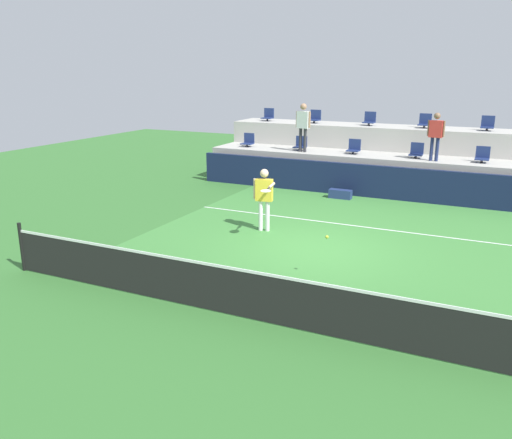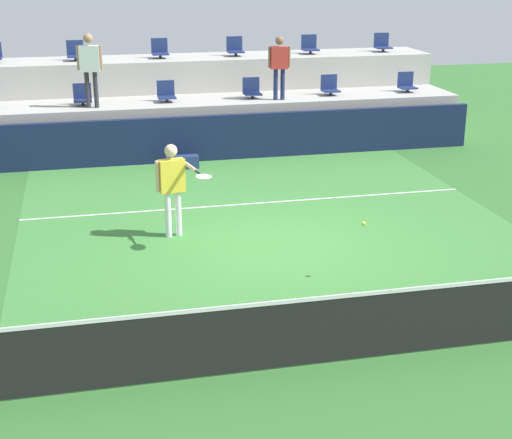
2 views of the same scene
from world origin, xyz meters
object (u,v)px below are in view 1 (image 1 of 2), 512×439
tennis_ball (327,237)px  stadium_chair_lower_mid_left (354,148)px  stadium_chair_upper_mid_right (425,122)px  stadium_chair_lower_far_left (248,141)px  stadium_chair_lower_right (482,156)px  stadium_chair_upper_left (315,118)px  stadium_chair_upper_right (488,125)px  equipment_bag (340,194)px  tennis_player (264,194)px  stadium_chair_upper_mid_left (370,120)px  stadium_chair_lower_left (301,144)px  stadium_chair_lower_mid_right (416,152)px  spectator_leaning_on_rail (303,123)px  stadium_chair_upper_far_left (268,116)px  spectator_in_white (436,132)px

tennis_ball → stadium_chair_lower_mid_left: bearing=102.3°
stadium_chair_lower_mid_left → stadium_chair_upper_mid_right: (2.13, 1.80, 0.85)m
stadium_chair_lower_far_left → stadium_chair_upper_mid_right: 6.70m
stadium_chair_lower_right → stadium_chair_upper_left: size_ratio=1.00×
stadium_chair_upper_left → stadium_chair_upper_right: bearing=0.0°
stadium_chair_lower_mid_left → tennis_ball: stadium_chair_lower_mid_left is taller
stadium_chair_upper_left → equipment_bag: stadium_chair_upper_left is taller
stadium_chair_upper_left → tennis_player: (1.52, -8.16, -1.28)m
stadium_chair_upper_mid_left → stadium_chair_upper_mid_right: same height
stadium_chair_lower_left → stadium_chair_upper_mid_right: size_ratio=1.00×
stadium_chair_upper_mid_left → tennis_ball: (1.88, -10.69, -1.39)m
stadium_chair_upper_right → stadium_chair_lower_mid_right: bearing=-139.0°
stadium_chair_lower_left → stadium_chair_upper_mid_left: stadium_chair_upper_mid_left is taller
stadium_chair_lower_mid_left → spectator_leaning_on_rail: (-1.83, -0.38, 0.85)m
stadium_chair_lower_mid_right → stadium_chair_lower_right: 2.10m
stadium_chair_lower_mid_right → stadium_chair_upper_right: (2.07, 1.80, 0.85)m
stadium_chair_lower_mid_left → stadium_chair_upper_far_left: stadium_chair_upper_far_left is taller
stadium_chair_upper_mid_right → stadium_chair_upper_right: (2.14, 0.00, 0.00)m
stadium_chair_lower_mid_right → spectator_in_white: bearing=-31.6°
spectator_in_white → equipment_bag: 3.69m
spectator_in_white → tennis_ball: (-0.87, -8.51, -1.27)m
spectator_leaning_on_rail → tennis_player: bearing=-78.7°
stadium_chair_upper_far_left → spectator_leaning_on_rail: 3.24m
stadium_chair_lower_far_left → stadium_chair_lower_right: same height
stadium_chair_lower_left → stadium_chair_upper_left: (-0.10, 1.80, 0.85)m
stadium_chair_lower_mid_left → stadium_chair_upper_mid_left: size_ratio=1.00×
stadium_chair_upper_left → spectator_in_white: (4.97, -2.18, -0.12)m
stadium_chair_lower_right → tennis_ball: stadium_chair_lower_right is taller
stadium_chair_lower_far_left → spectator_in_white: size_ratio=0.33×
stadium_chair_upper_mid_right → stadium_chair_lower_left: bearing=-156.7°
stadium_chair_lower_right → spectator_in_white: bearing=-165.4°
stadium_chair_lower_right → equipment_bag: 4.76m
stadium_chair_lower_left → stadium_chair_lower_mid_left: 2.05m
spectator_leaning_on_rail → stadium_chair_upper_right: bearing=19.7°
equipment_bag → stadium_chair_lower_far_left: bearing=157.1°
stadium_chair_upper_left → spectator_in_white: bearing=-23.7°
stadium_chair_upper_left → stadium_chair_upper_right: same height
stadium_chair_lower_mid_left → spectator_leaning_on_rail: bearing=-168.1°
stadium_chair_upper_far_left → stadium_chair_upper_mid_right: size_ratio=1.00×
stadium_chair_upper_left → stadium_chair_upper_mid_left: same height
stadium_chair_lower_mid_right → stadium_chair_upper_mid_right: (-0.07, 1.80, 0.85)m
stadium_chair_lower_mid_left → stadium_chair_upper_right: (4.27, 1.80, 0.85)m
stadium_chair_lower_far_left → stadium_chair_upper_mid_left: 4.77m
stadium_chair_lower_far_left → spectator_in_white: (7.08, -0.38, 0.73)m
stadium_chair_lower_left → tennis_ball: bearing=-65.8°
stadium_chair_upper_far_left → tennis_player: bearing=-66.3°
stadium_chair_lower_mid_right → stadium_chair_upper_mid_left: size_ratio=1.00×
stadium_chair_upper_left → tennis_player: bearing=-79.5°
stadium_chair_upper_mid_left → equipment_bag: bearing=-89.3°
stadium_chair_lower_mid_left → stadium_chair_lower_right: same height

